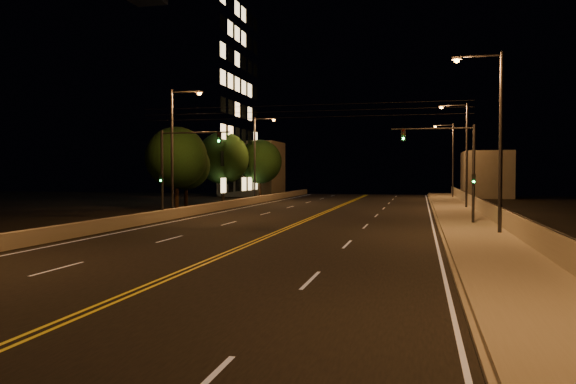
% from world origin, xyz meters
% --- Properties ---
extents(road, '(18.00, 120.00, 0.02)m').
position_xyz_m(road, '(0.00, 20.00, 0.01)').
color(road, black).
rests_on(road, ground).
extents(sidewalk, '(3.60, 120.00, 0.30)m').
position_xyz_m(sidewalk, '(10.80, 20.00, 0.15)').
color(sidewalk, gray).
rests_on(sidewalk, ground).
extents(curb, '(0.14, 120.00, 0.15)m').
position_xyz_m(curb, '(8.93, 20.00, 0.07)').
color(curb, gray).
rests_on(curb, ground).
extents(parapet_wall, '(0.30, 120.00, 1.00)m').
position_xyz_m(parapet_wall, '(12.45, 20.00, 0.80)').
color(parapet_wall, '#AAA38E').
rests_on(parapet_wall, sidewalk).
extents(jersey_barrier, '(0.45, 120.00, 0.74)m').
position_xyz_m(jersey_barrier, '(-9.77, 20.00, 0.37)').
color(jersey_barrier, '#AAA38E').
rests_on(jersey_barrier, ground).
extents(distant_building_right, '(6.00, 10.00, 6.23)m').
position_xyz_m(distant_building_right, '(16.50, 73.77, 3.11)').
color(distant_building_right, gray).
rests_on(distant_building_right, ground).
extents(distant_building_left, '(8.00, 8.00, 7.78)m').
position_xyz_m(distant_building_left, '(-16.00, 71.49, 3.89)').
color(distant_building_left, gray).
rests_on(distant_building_left, ground).
extents(parapet_rail, '(0.06, 120.00, 0.06)m').
position_xyz_m(parapet_rail, '(12.45, 20.00, 1.33)').
color(parapet_rail, black).
rests_on(parapet_rail, parapet_wall).
extents(lane_markings, '(17.32, 116.00, 0.00)m').
position_xyz_m(lane_markings, '(0.00, 19.93, 0.02)').
color(lane_markings, silver).
rests_on(lane_markings, road).
extents(streetlight_1, '(2.55, 0.28, 9.51)m').
position_xyz_m(streetlight_1, '(11.53, 23.78, 5.47)').
color(streetlight_1, '#2D2D33').
rests_on(streetlight_1, ground).
extents(streetlight_2, '(2.55, 0.28, 9.51)m').
position_xyz_m(streetlight_2, '(11.53, 45.36, 5.47)').
color(streetlight_2, '#2D2D33').
rests_on(streetlight_2, ground).
extents(streetlight_3, '(2.55, 0.28, 9.51)m').
position_xyz_m(streetlight_3, '(11.53, 66.87, 5.47)').
color(streetlight_3, '#2D2D33').
rests_on(streetlight_3, ground).
extents(streetlight_5, '(2.55, 0.28, 9.51)m').
position_xyz_m(streetlight_5, '(-9.93, 32.07, 5.47)').
color(streetlight_5, '#2D2D33').
rests_on(streetlight_5, ground).
extents(streetlight_6, '(2.55, 0.28, 9.51)m').
position_xyz_m(streetlight_6, '(-9.93, 53.46, 5.47)').
color(streetlight_6, '#2D2D33').
rests_on(streetlight_6, ground).
extents(traffic_signal_right, '(5.11, 0.31, 6.32)m').
position_xyz_m(traffic_signal_right, '(10.02, 29.56, 3.98)').
color(traffic_signal_right, '#2D2D33').
rests_on(traffic_signal_right, ground).
extents(traffic_signal_left, '(5.11, 0.31, 6.32)m').
position_xyz_m(traffic_signal_left, '(-8.82, 29.56, 3.98)').
color(traffic_signal_left, '#2D2D33').
rests_on(traffic_signal_left, ground).
extents(overhead_wires, '(22.00, 0.03, 0.83)m').
position_xyz_m(overhead_wires, '(0.00, 29.50, 7.40)').
color(overhead_wires, black).
extents(building_tower, '(24.00, 15.00, 25.24)m').
position_xyz_m(building_tower, '(-24.67, 56.00, 12.05)').
color(building_tower, gray).
rests_on(building_tower, ground).
extents(tree_0, '(5.51, 5.51, 7.47)m').
position_xyz_m(tree_0, '(-13.38, 39.81, 4.70)').
color(tree_0, black).
rests_on(tree_0, ground).
extents(tree_1, '(4.77, 4.77, 6.47)m').
position_xyz_m(tree_1, '(-14.56, 44.51, 4.07)').
color(tree_1, black).
rests_on(tree_1, ground).
extents(tree_2, '(5.83, 5.83, 7.90)m').
position_xyz_m(tree_2, '(-13.69, 52.74, 4.98)').
color(tree_2, black).
rests_on(tree_2, ground).
extents(tree_3, '(5.56, 5.56, 7.54)m').
position_xyz_m(tree_3, '(-12.03, 61.86, 4.75)').
color(tree_3, black).
rests_on(tree_3, ground).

